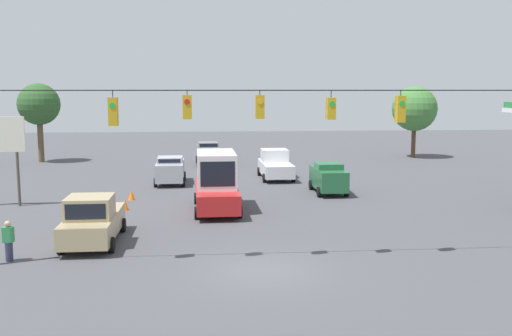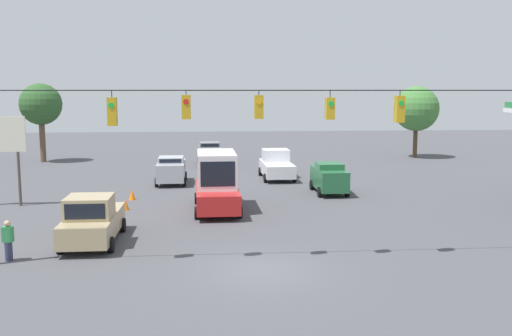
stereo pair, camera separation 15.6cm
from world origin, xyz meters
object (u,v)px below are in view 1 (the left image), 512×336
(overhead_signal_span, at_px, (259,137))
(traffic_cone_second, at_px, (119,215))
(pickup_truck_white_oncoming_deep, at_px, (275,165))
(traffic_cone_fourth, at_px, (131,195))
(sedan_green_oncoming_far, at_px, (328,177))
(tree_horizon_left, at_px, (415,109))
(pickup_truck_tan_parked_shoulder, at_px, (93,221))
(tree_horizon_right, at_px, (39,105))
(box_truck_red_withflow_mid, at_px, (216,182))
(traffic_cone_nearest, at_px, (105,231))
(traffic_cone_third, at_px, (125,204))
(sedan_silver_withflow_far, at_px, (170,170))
(sedan_grey_withflow_deep, at_px, (208,153))
(pedestrian, at_px, (9,241))

(overhead_signal_span, relative_size, traffic_cone_second, 35.39)
(pickup_truck_white_oncoming_deep, distance_m, traffic_cone_fourth, 12.22)
(sedan_green_oncoming_far, relative_size, tree_horizon_left, 0.59)
(pickup_truck_tan_parked_shoulder, height_order, tree_horizon_right, tree_horizon_right)
(sedan_green_oncoming_far, bearing_deg, traffic_cone_second, 29.47)
(box_truck_red_withflow_mid, distance_m, traffic_cone_nearest, 7.56)
(traffic_cone_third, distance_m, tree_horizon_right, 24.84)
(sedan_green_oncoming_far, xyz_separation_m, traffic_cone_third, (12.15, 4.16, -0.69))
(overhead_signal_span, bearing_deg, pickup_truck_tan_parked_shoulder, -25.03)
(box_truck_red_withflow_mid, distance_m, sedan_silver_withflow_far, 9.67)
(traffic_cone_nearest, relative_size, traffic_cone_third, 1.00)
(traffic_cone_second, bearing_deg, sedan_grey_withflow_deep, -101.92)
(pickup_truck_tan_parked_shoulder, height_order, tree_horizon_left, tree_horizon_left)
(tree_horizon_left, bearing_deg, pickup_truck_tan_parked_shoulder, 49.59)
(sedan_grey_withflow_deep, bearing_deg, pickup_truck_tan_parked_shoulder, 78.87)
(pickup_truck_white_oncoming_deep, bearing_deg, traffic_cone_second, 54.29)
(traffic_cone_fourth, bearing_deg, pickup_truck_tan_parked_shoulder, 87.70)
(traffic_cone_second, bearing_deg, sedan_green_oncoming_far, -150.53)
(traffic_cone_second, xyz_separation_m, traffic_cone_fourth, (0.11, -5.56, 0.00))
(pedestrian, bearing_deg, traffic_cone_fourth, -104.35)
(pedestrian, xyz_separation_m, tree_horizon_right, (7.41, -31.10, 4.39))
(pickup_truck_tan_parked_shoulder, xyz_separation_m, tree_horizon_right, (10.10, -28.72, 4.20))
(pickup_truck_white_oncoming_deep, xyz_separation_m, sedan_silver_withflow_far, (7.61, 1.70, 0.01))
(traffic_cone_fourth, relative_size, pedestrian, 0.40)
(box_truck_red_withflow_mid, distance_m, pickup_truck_white_oncoming_deep, 11.79)
(sedan_grey_withflow_deep, xyz_separation_m, traffic_cone_fourth, (4.63, 15.85, -0.72))
(box_truck_red_withflow_mid, bearing_deg, pedestrian, 47.30)
(overhead_signal_span, xyz_separation_m, traffic_cone_third, (6.42, -9.92, -4.45))
(traffic_cone_fourth, relative_size, tree_horizon_left, 0.09)
(pickup_truck_white_oncoming_deep, bearing_deg, traffic_cone_fourth, 38.43)
(traffic_cone_second, bearing_deg, tree_horizon_right, -66.73)
(sedan_grey_withflow_deep, relative_size, traffic_cone_nearest, 7.36)
(box_truck_red_withflow_mid, height_order, sedan_green_oncoming_far, box_truck_red_withflow_mid)
(sedan_green_oncoming_far, relative_size, traffic_cone_fourth, 6.49)
(pickup_truck_white_oncoming_deep, relative_size, sedan_silver_withflow_far, 1.21)
(traffic_cone_nearest, distance_m, pedestrian, 4.48)
(overhead_signal_span, relative_size, tree_horizon_right, 3.12)
(pedestrian, bearing_deg, pickup_truck_tan_parked_shoulder, -138.41)
(sedan_grey_withflow_deep, relative_size, tree_horizon_right, 0.65)
(pickup_truck_tan_parked_shoulder, relative_size, pickup_truck_white_oncoming_deep, 1.01)
(sedan_grey_withflow_deep, height_order, traffic_cone_third, sedan_grey_withflow_deep)
(box_truck_red_withflow_mid, distance_m, tree_horizon_right, 27.43)
(box_truck_red_withflow_mid, bearing_deg, tree_horizon_left, -130.46)
(traffic_cone_nearest, bearing_deg, pickup_truck_white_oncoming_deep, -120.37)
(pedestrian, xyz_separation_m, tree_horizon_left, (-27.56, -31.60, 3.91))
(overhead_signal_span, bearing_deg, pickup_truck_white_oncoming_deep, -98.67)
(sedan_green_oncoming_far, distance_m, tree_horizon_left, 22.38)
(sedan_grey_withflow_deep, bearing_deg, sedan_green_oncoming_far, 117.34)
(box_truck_red_withflow_mid, bearing_deg, sedan_green_oncoming_far, -147.71)
(pedestrian, bearing_deg, sedan_green_oncoming_far, -138.93)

